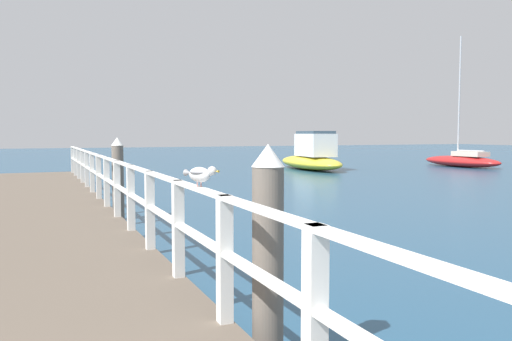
# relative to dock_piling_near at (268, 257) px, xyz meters

# --- Properties ---
(pier_deck) EXTENTS (3.11, 23.44, 0.47)m
(pier_deck) POSITION_rel_dock_piling_near_xyz_m (-1.85, 7.87, -0.79)
(pier_deck) COLOR brown
(pier_deck) RESTS_ON ground_plane
(pier_railing) EXTENTS (0.12, 21.96, 1.12)m
(pier_railing) POSITION_rel_dock_piling_near_xyz_m (-0.38, 7.87, 0.13)
(pier_railing) COLOR silver
(pier_railing) RESTS_ON pier_deck
(dock_piling_near) EXTENTS (0.29, 0.29, 2.02)m
(dock_piling_near) POSITION_rel_dock_piling_near_xyz_m (0.00, 0.00, 0.00)
(dock_piling_near) COLOR #6B6056
(dock_piling_near) RESTS_ON ground_plane
(dock_piling_far) EXTENTS (0.29, 0.29, 2.02)m
(dock_piling_far) POSITION_rel_dock_piling_near_xyz_m (0.00, 8.77, 0.00)
(dock_piling_far) COLOR #6B6056
(dock_piling_far) RESTS_ON ground_plane
(seagull_foreground) EXTENTS (0.25, 0.45, 0.21)m
(seagull_foreground) POSITION_rel_dock_piling_near_xyz_m (-0.38, 0.77, 0.70)
(seagull_foreground) COLOR white
(seagull_foreground) RESTS_ON pier_railing
(boat_0) EXTENTS (2.07, 5.92, 8.27)m
(boat_0) POSITION_rel_dock_piling_near_xyz_m (23.17, 20.81, -0.60)
(boat_0) COLOR red
(boat_0) RESTS_ON ground_plane
(boat_2) EXTENTS (2.94, 7.14, 2.26)m
(boat_2) POSITION_rel_dock_piling_near_xyz_m (13.13, 22.38, -0.27)
(boat_2) COLOR gold
(boat_2) RESTS_ON ground_plane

